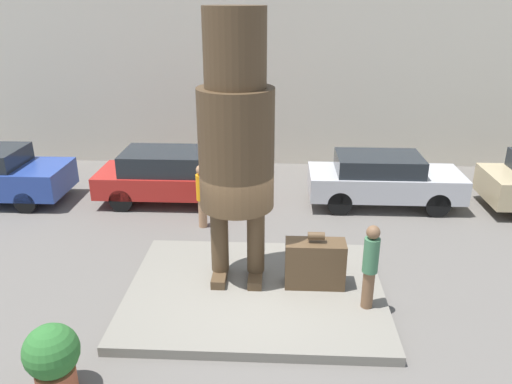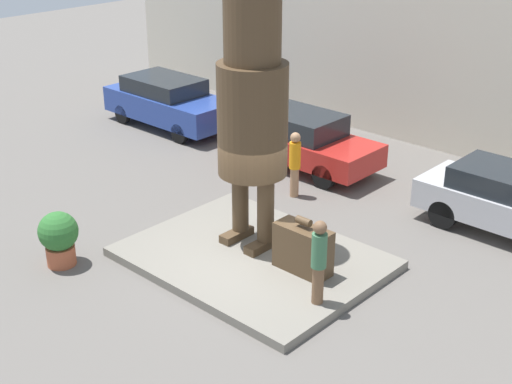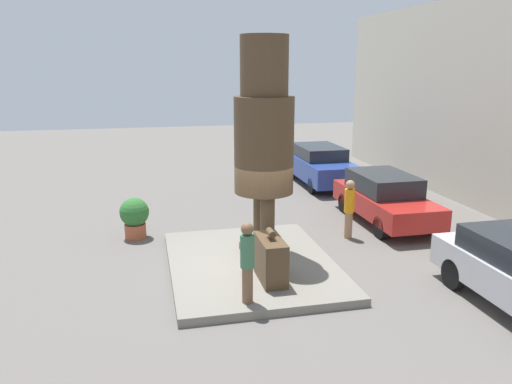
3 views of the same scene
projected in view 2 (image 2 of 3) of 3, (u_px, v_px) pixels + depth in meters
The scene contains 10 objects.
ground_plane at pixel (253, 262), 15.21m from camera, with size 60.00×60.00×0.00m, color #605B56.
pedestal at pixel (253, 258), 15.17m from camera, with size 5.17×3.99×0.19m.
building_backdrop at pixel (473, 30), 19.76m from camera, with size 28.00×0.60×7.26m.
statue_figure at pixel (253, 103), 14.36m from camera, with size 1.46×1.46×5.39m.
giant_suitcase at pixel (303, 249), 14.31m from camera, with size 1.21×0.52×1.19m.
tourist at pixel (319, 259), 13.05m from camera, with size 0.29×0.29×1.70m.
parked_car_blue at pixel (168, 101), 23.09m from camera, with size 4.56×1.85×1.61m.
parked_car_red at pixel (302, 139), 19.88m from camera, with size 4.39×1.80×1.56m.
planter_pot at pixel (59, 236), 14.86m from camera, with size 0.84×0.84×1.20m.
worker_hivis at pixel (295, 162), 17.96m from camera, with size 0.29×0.29×1.72m.
Camera 2 is at (9.06, -9.72, 7.56)m, focal length 50.00 mm.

